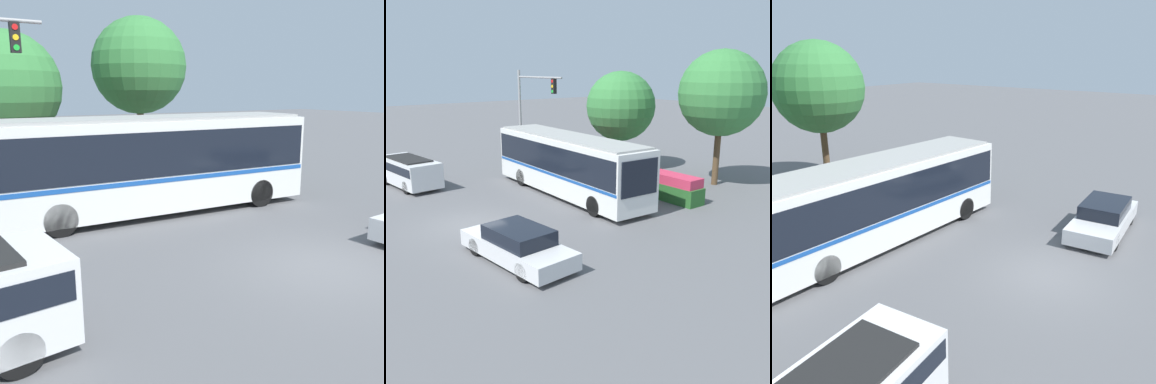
% 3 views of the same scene
% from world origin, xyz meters
% --- Properties ---
extents(ground_plane, '(140.00, 140.00, 0.00)m').
position_xyz_m(ground_plane, '(0.00, 0.00, 0.00)').
color(ground_plane, '#5B5B5E').
extents(city_bus, '(11.54, 3.03, 3.30)m').
position_xyz_m(city_bus, '(-1.40, 6.52, 1.88)').
color(city_bus, silver).
rests_on(city_bus, ground).
extents(sedan_foreground, '(5.04, 2.30, 1.33)m').
position_xyz_m(sedan_foreground, '(4.72, -0.28, 0.63)').
color(sedan_foreground, silver).
rests_on(sedan_foreground, ground).
extents(flowering_hedge, '(10.83, 1.13, 1.40)m').
position_xyz_m(flowering_hedge, '(-0.88, 10.25, 0.69)').
color(flowering_hedge, '#286028').
rests_on(flowering_hedge, ground).
extents(street_tree_centre, '(4.93, 4.93, 7.87)m').
position_xyz_m(street_tree_centre, '(2.15, 14.87, 5.39)').
color(street_tree_centre, brown).
rests_on(street_tree_centre, ground).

